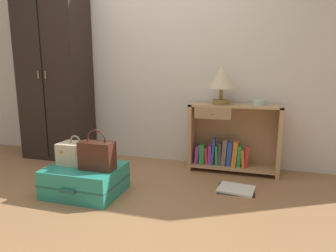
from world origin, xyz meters
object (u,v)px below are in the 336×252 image
at_px(suitcase_large, 86,180).
at_px(bottle, 47,178).
at_px(table_lamp, 222,78).
at_px(open_book_on_floor, 236,189).
at_px(train_case, 76,153).
at_px(bookshelf, 231,140).
at_px(handbag, 97,155).
at_px(wardrobe, 55,74).
at_px(bowl, 259,102).

bearing_deg(suitcase_large, bottle, -179.07).
relative_size(table_lamp, open_book_on_floor, 1.17).
bearing_deg(train_case, table_lamp, 38.24).
distance_m(bookshelf, table_lamp, 0.67).
bearing_deg(bottle, table_lamp, 33.28).
bearing_deg(open_book_on_floor, handbag, -156.89).
distance_m(wardrobe, train_case, 1.41).
height_order(table_lamp, handbag, table_lamp).
bearing_deg(train_case, wardrobe, 133.55).
bearing_deg(train_case, bookshelf, 36.80).
distance_m(bowl, open_book_on_floor, 0.96).
bearing_deg(table_lamp, train_case, -141.76).
height_order(table_lamp, open_book_on_floor, table_lamp).
xyz_separation_m(wardrobe, table_lamp, (2.03, 0.03, -0.03)).
height_order(wardrobe, open_book_on_floor, wardrobe).
bearing_deg(wardrobe, bowl, 2.12).
relative_size(bookshelf, open_book_on_floor, 2.71).
distance_m(bookshelf, suitcase_large, 1.57).
xyz_separation_m(table_lamp, open_book_on_floor, (0.22, -0.51, -1.00)).
bearing_deg(table_lamp, bottle, -146.72).
bearing_deg(bookshelf, suitcase_large, -139.69).
distance_m(table_lamp, bowl, 0.46).
xyz_separation_m(bottle, open_book_on_floor, (1.71, 0.46, -0.09)).
height_order(suitcase_large, handbag, handbag).
relative_size(bookshelf, bottle, 4.71).
relative_size(train_case, handbag, 0.84).
relative_size(train_case, bottle, 1.46).
distance_m(table_lamp, handbag, 1.50).
bearing_deg(bowl, suitcase_large, -144.94).
bearing_deg(open_book_on_floor, bowl, 74.03).
distance_m(bowl, suitcase_large, 1.89).
relative_size(bookshelf, handbag, 2.72).
bearing_deg(train_case, handbag, -15.18).
height_order(handbag, open_book_on_floor, handbag).
bearing_deg(table_lamp, suitcase_large, -137.91).
bearing_deg(train_case, bottle, -171.84).
xyz_separation_m(wardrobe, train_case, (0.85, -0.90, -0.69)).
xyz_separation_m(train_case, open_book_on_floor, (1.40, 0.42, -0.34)).
xyz_separation_m(train_case, bottle, (-0.30, -0.04, -0.26)).
bearing_deg(train_case, bowl, 32.18).
relative_size(wardrobe, open_book_on_floor, 5.91).
height_order(suitcase_large, bottle, suitcase_large).
relative_size(suitcase_large, handbag, 1.84).
xyz_separation_m(wardrobe, open_book_on_floor, (2.26, -0.48, -1.03)).
relative_size(suitcase_large, train_case, 2.18).
bearing_deg(bottle, suitcase_large, 0.93).
distance_m(suitcase_large, train_case, 0.25).
distance_m(table_lamp, train_case, 1.64).
bearing_deg(bookshelf, train_case, -143.20).
relative_size(table_lamp, bottle, 2.04).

